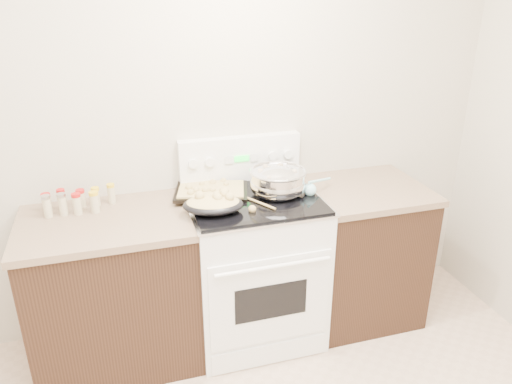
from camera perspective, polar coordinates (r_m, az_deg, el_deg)
name	(u,v)px	position (r m, az deg, el deg)	size (l,w,h in m)	color
room_shell	(280,156)	(1.25, 2.72, 4.13)	(4.10, 3.60, 2.75)	beige
counter_left	(115,291)	(3.03, -15.84, -10.78)	(0.93, 0.67, 0.92)	black
counter_right	(360,251)	(3.37, 11.76, -6.64)	(0.73, 0.67, 0.92)	black
kitchen_range	(253,265)	(3.10, -0.29, -8.32)	(0.78, 0.73, 1.22)	white
mixing_bowl	(278,182)	(2.90, 2.51, 1.15)	(0.34, 0.34, 0.20)	silver
roasting_pan	(213,203)	(2.70, -4.89, -1.32)	(0.37, 0.29, 0.11)	black
baking_sheet	(211,190)	(2.95, -5.20, 0.18)	(0.48, 0.39, 0.06)	black
wooden_spoon	(254,206)	(2.75, -0.23, -1.63)	(0.15, 0.25, 0.04)	tan
blue_ladle	(311,189)	(2.94, 6.32, 0.39)	(0.23, 0.18, 0.10)	#9DE2EA
spice_jars	(75,201)	(2.93, -19.99, -0.96)	(0.39, 0.15, 0.13)	#BFB28C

